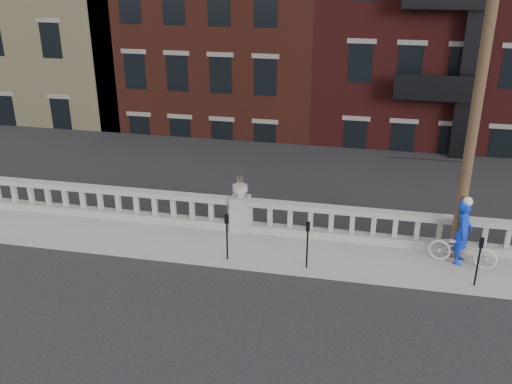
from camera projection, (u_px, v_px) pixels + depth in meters
The scene contains 11 objects.
ground at pixel (203, 307), 13.92m from camera, with size 120.00×120.00×0.00m, color black.
sidewalk at pixel (233, 247), 16.59m from camera, with size 32.00×2.20×0.15m, color gray.
balustrade at pixel (240, 215), 17.23m from camera, with size 28.00×0.34×1.03m.
planter_pedestal at pixel (240, 210), 17.15m from camera, with size 0.55×0.55×1.76m.
lower_level at pixel (324, 49), 33.51m from camera, with size 80.00×44.00×20.80m.
utility_pole at pixel (482, 74), 13.93m from camera, with size 1.60×0.28×10.00m.
parking_meter_b at pixel (227, 232), 15.46m from camera, with size 0.10×0.09×1.36m.
parking_meter_c at pixel (307, 239), 15.04m from camera, with size 0.10×0.09×1.36m.
parking_meter_d at pixel (479, 256), 14.22m from camera, with size 0.10×0.09×1.36m.
bicycle at pixel (463, 249), 15.34m from camera, with size 0.63×1.80×0.95m, color silver.
cyclist at pixel (463, 232), 15.29m from camera, with size 0.67×0.44×1.83m, color #0E2FD2.
Camera 1 is at (3.67, -11.18, 8.07)m, focal length 40.00 mm.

